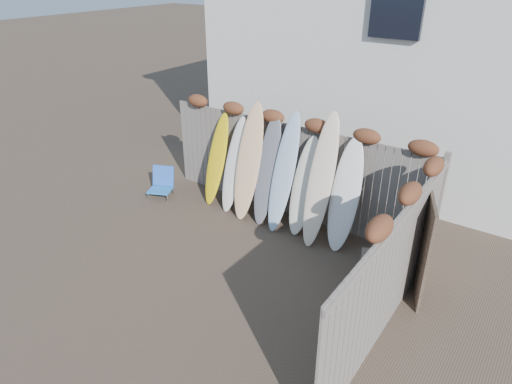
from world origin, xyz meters
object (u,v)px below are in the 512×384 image
Objects in this scene: beach_chair at (162,183)px; lattice_panel at (424,247)px; wooden_crate at (378,275)px; surfboard_0 at (217,160)px.

beach_chair is 5.96m from lattice_panel.
lattice_panel reaches higher than beach_chair.
beach_chair is 5.43m from wooden_crate.
wooden_crate is 0.33× the size of surfboard_0.
surfboard_0 is at bearing 151.44° from lattice_panel.
surfboard_0 is at bearing 166.30° from wooden_crate.
lattice_panel is at bearing 37.70° from wooden_crate.
lattice_panel is at bearing -2.33° from surfboard_0.
lattice_panel is (0.53, 0.41, 0.52)m from wooden_crate.
wooden_crate is at bearing -4.95° from beach_chair.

